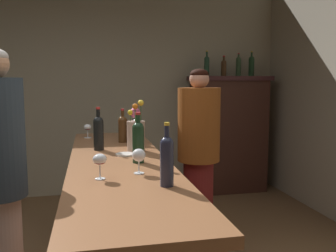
% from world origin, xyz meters
% --- Properties ---
extents(wall_back, '(5.74, 0.12, 2.97)m').
position_xyz_m(wall_back, '(0.00, 3.00, 1.48)').
color(wall_back, '#B5AC92').
rests_on(wall_back, ground).
extents(bar_counter, '(0.66, 2.69, 1.01)m').
position_xyz_m(bar_counter, '(0.36, 0.35, 0.51)').
color(bar_counter, '#8F593A').
rests_on(bar_counter, ground).
extents(display_cabinet, '(1.10, 0.46, 1.62)m').
position_xyz_m(display_cabinet, '(2.07, 2.67, 0.84)').
color(display_cabinet, '#42241B').
rests_on(display_cabinet, ground).
extents(wine_bottle_malbec, '(0.07, 0.07, 0.33)m').
position_xyz_m(wine_bottle_malbec, '(0.55, -0.34, 1.16)').
color(wine_bottle_malbec, '#25283D').
rests_on(wine_bottle_malbec, bar_counter).
extents(wine_bottle_merlot, '(0.08, 0.08, 0.33)m').
position_xyz_m(wine_bottle_merlot, '(0.48, 0.23, 1.16)').
color(wine_bottle_merlot, '#18321D').
rests_on(wine_bottle_merlot, bar_counter).
extents(wine_bottle_riesling, '(0.08, 0.08, 0.34)m').
position_xyz_m(wine_bottle_riesling, '(0.24, 0.74, 1.16)').
color(wine_bottle_riesling, black).
rests_on(wine_bottle_riesling, bar_counter).
extents(wine_bottle_rose, '(0.06, 0.06, 0.28)m').
position_xyz_m(wine_bottle_rose, '(0.56, 0.96, 1.14)').
color(wine_bottle_rose, '#192735').
rests_on(wine_bottle_rose, bar_counter).
extents(wine_bottle_chardonnay, '(0.08, 0.08, 0.30)m').
position_xyz_m(wine_bottle_chardonnay, '(0.45, 1.06, 1.14)').
color(wine_bottle_chardonnay, '#462A13').
rests_on(wine_bottle_chardonnay, bar_counter).
extents(wine_glass_front, '(0.08, 0.08, 0.15)m').
position_xyz_m(wine_glass_front, '(0.45, -0.06, 1.12)').
color(wine_glass_front, white).
rests_on(wine_glass_front, bar_counter).
extents(wine_glass_mid, '(0.08, 0.08, 0.14)m').
position_xyz_m(wine_glass_mid, '(0.22, -0.13, 1.12)').
color(wine_glass_mid, white).
rests_on(wine_glass_mid, bar_counter).
extents(wine_glass_rear, '(0.07, 0.07, 0.13)m').
position_xyz_m(wine_glass_rear, '(0.15, 1.40, 1.11)').
color(wine_glass_rear, white).
rests_on(wine_glass_rear, bar_counter).
extents(flower_arrangement, '(0.14, 0.14, 0.39)m').
position_xyz_m(flower_arrangement, '(0.52, 0.64, 1.16)').
color(flower_arrangement, tan).
rests_on(flower_arrangement, bar_counter).
extents(cheese_plate, '(0.14, 0.14, 0.01)m').
position_xyz_m(cheese_plate, '(0.42, 0.49, 1.02)').
color(cheese_plate, white).
rests_on(cheese_plate, bar_counter).
extents(display_bottle_left, '(0.07, 0.07, 0.34)m').
position_xyz_m(display_bottle_left, '(1.74, 2.67, 1.77)').
color(display_bottle_left, '#244631').
rests_on(display_bottle_left, display_cabinet).
extents(display_bottle_midleft, '(0.07, 0.07, 0.28)m').
position_xyz_m(display_bottle_midleft, '(1.99, 2.67, 1.74)').
color(display_bottle_midleft, '#442B16').
rests_on(display_bottle_midleft, display_cabinet).
extents(display_bottle_center, '(0.07, 0.07, 0.32)m').
position_xyz_m(display_bottle_center, '(2.20, 2.67, 1.76)').
color(display_bottle_center, '#2C4629').
rests_on(display_bottle_center, display_cabinet).
extents(display_bottle_midright, '(0.08, 0.08, 0.34)m').
position_xyz_m(display_bottle_midright, '(2.39, 2.67, 1.77)').
color(display_bottle_midright, '#1C3A20').
rests_on(display_bottle_midright, display_cabinet).
extents(patron_in_navy, '(0.30, 0.30, 1.73)m').
position_xyz_m(patron_in_navy, '(-0.35, 0.11, 0.96)').
color(patron_in_navy, '#B19F98').
rests_on(patron_in_navy, ground).
extents(bartender, '(0.38, 0.38, 1.66)m').
position_xyz_m(bartender, '(1.13, 1.00, 0.90)').
color(bartender, maroon).
rests_on(bartender, ground).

